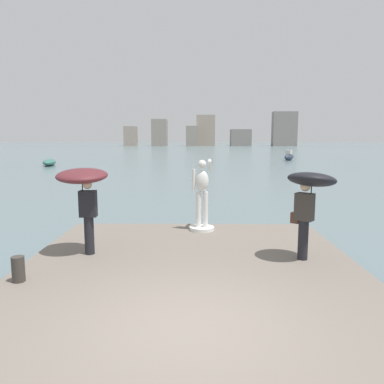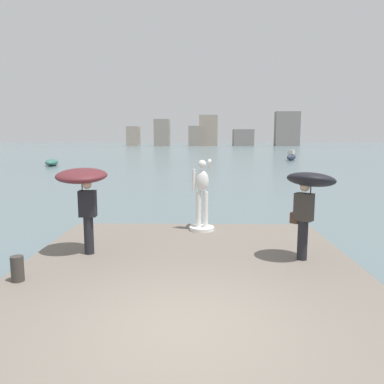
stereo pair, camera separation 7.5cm
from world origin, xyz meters
name	(u,v)px [view 1 (the left image)]	position (x,y,z in m)	size (l,w,h in m)	color
ground_plane	(196,164)	(0.00, 40.00, 0.00)	(400.00, 400.00, 0.00)	slate
pier	(189,290)	(0.00, 1.73, 0.20)	(7.18, 9.46, 0.40)	#70665B
statue_white_figure	(202,200)	(0.28, 5.66, 1.30)	(0.72, 0.92, 2.08)	white
onlooker_left	(83,184)	(-2.44, 3.36, 2.03)	(1.22, 1.24, 2.02)	black
onlooker_right	(310,190)	(2.57, 2.97, 1.96)	(1.46, 1.47, 2.01)	black
mooring_bollard	(18,269)	(-3.19, 1.61, 0.64)	(0.24, 0.24, 0.48)	#38332D
boat_near	(289,156)	(12.82, 47.41, 0.53)	(2.35, 3.30, 1.41)	#2D384C
boat_mid	(49,162)	(-16.29, 36.78, 0.36)	(2.13, 3.88, 0.73)	#336B5B
distant_skyline	(209,133)	(4.61, 140.44, 4.94)	(64.73, 9.43, 12.76)	gray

